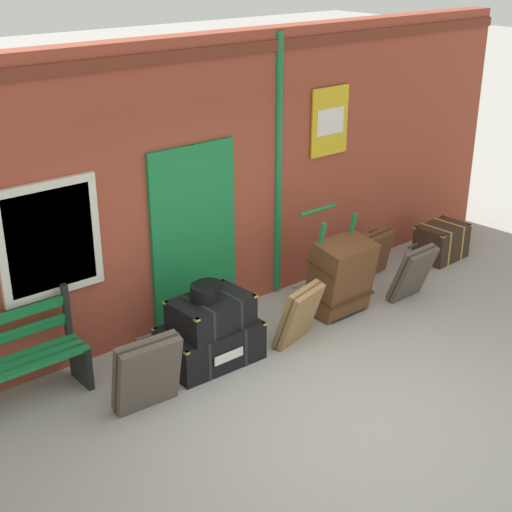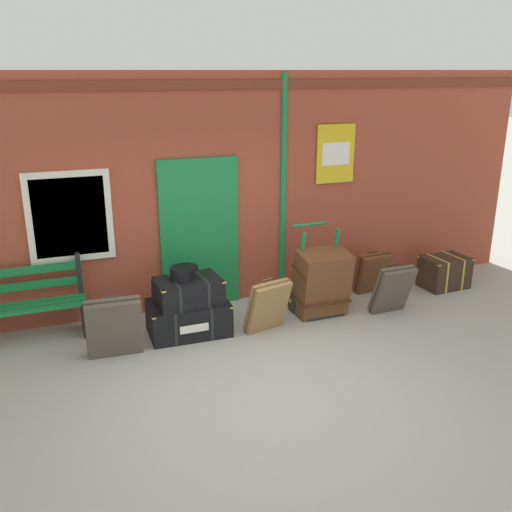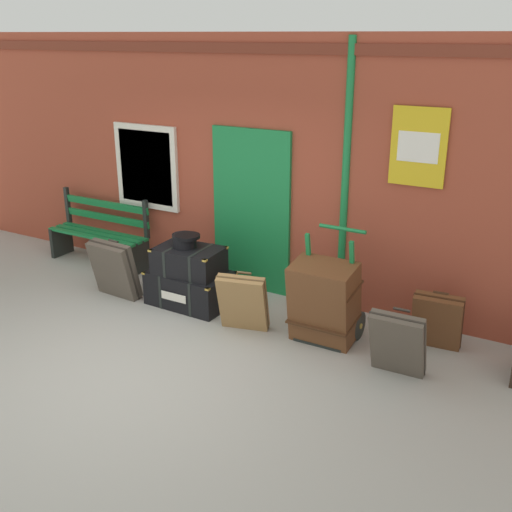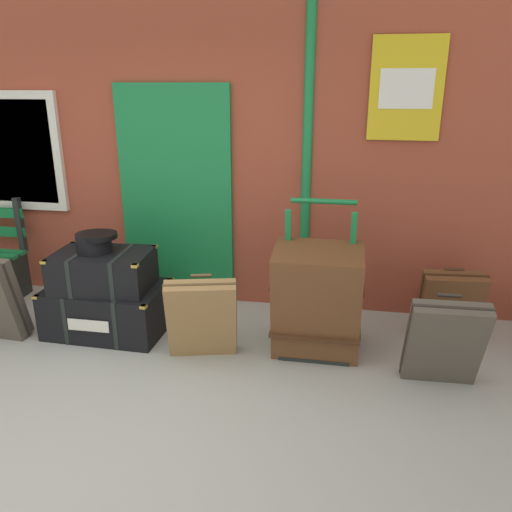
{
  "view_description": "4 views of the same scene",
  "coord_description": "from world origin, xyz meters",
  "px_view_note": "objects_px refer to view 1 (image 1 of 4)",
  "views": [
    {
      "loc": [
        -4.32,
        -3.92,
        4.11
      ],
      "look_at": [
        0.43,
        1.85,
        0.9
      ],
      "focal_mm": 52.15,
      "sensor_mm": 36.0,
      "label": 1
    },
    {
      "loc": [
        -1.92,
        -4.83,
        3.2
      ],
      "look_at": [
        0.57,
        1.71,
        0.89
      ],
      "focal_mm": 39.71,
      "sensor_mm": 36.0,
      "label": 2
    },
    {
      "loc": [
        3.78,
        -4.01,
        3.18
      ],
      "look_at": [
        0.53,
        1.64,
        0.79
      ],
      "focal_mm": 42.69,
      "sensor_mm": 36.0,
      "label": 3
    },
    {
      "loc": [
        1.62,
        -2.16,
        2.09
      ],
      "look_at": [
        0.9,
        1.85,
        0.7
      ],
      "focal_mm": 35.52,
      "sensor_mm": 36.0,
      "label": 4
    }
  ],
  "objects_px": {
    "large_brown_trunk": "(341,277)",
    "suitcase_charcoal": "(413,273)",
    "steamer_trunk_middle": "(211,312)",
    "round_hatbox": "(205,291)",
    "suitcase_umber": "(373,253)",
    "suitcase_caramel": "(299,315)",
    "porters_trolley": "(330,287)",
    "platform_bench": "(1,367)",
    "steamer_trunk_base": "(210,343)",
    "corner_trunk": "(441,242)",
    "suitcase_tan": "(147,373)"
  },
  "relations": [
    {
      "from": "steamer_trunk_middle",
      "to": "suitcase_umber",
      "type": "bearing_deg",
      "value": 8.11
    },
    {
      "from": "platform_bench",
      "to": "round_hatbox",
      "type": "xyz_separation_m",
      "value": [
        1.95,
        -0.56,
        0.39
      ]
    },
    {
      "from": "platform_bench",
      "to": "suitcase_charcoal",
      "type": "distance_m",
      "value": 4.84
    },
    {
      "from": "platform_bench",
      "to": "suitcase_caramel",
      "type": "bearing_deg",
      "value": -16.41
    },
    {
      "from": "suitcase_tan",
      "to": "suitcase_charcoal",
      "type": "bearing_deg",
      "value": -1.47
    },
    {
      "from": "steamer_trunk_middle",
      "to": "large_brown_trunk",
      "type": "relative_size",
      "value": 0.9
    },
    {
      "from": "round_hatbox",
      "to": "porters_trolley",
      "type": "distance_m",
      "value": 1.97
    },
    {
      "from": "suitcase_umber",
      "to": "corner_trunk",
      "type": "height_order",
      "value": "suitcase_umber"
    },
    {
      "from": "steamer_trunk_middle",
      "to": "round_hatbox",
      "type": "distance_m",
      "value": 0.26
    },
    {
      "from": "suitcase_charcoal",
      "to": "steamer_trunk_middle",
      "type": "bearing_deg",
      "value": 172.05
    },
    {
      "from": "suitcase_charcoal",
      "to": "suitcase_umber",
      "type": "bearing_deg",
      "value": 77.05
    },
    {
      "from": "round_hatbox",
      "to": "suitcase_umber",
      "type": "relative_size",
      "value": 0.55
    },
    {
      "from": "suitcase_tan",
      "to": "suitcase_caramel",
      "type": "bearing_deg",
      "value": -0.33
    },
    {
      "from": "corner_trunk",
      "to": "steamer_trunk_middle",
      "type": "bearing_deg",
      "value": -177.17
    },
    {
      "from": "steamer_trunk_base",
      "to": "large_brown_trunk",
      "type": "distance_m",
      "value": 1.85
    },
    {
      "from": "steamer_trunk_middle",
      "to": "corner_trunk",
      "type": "xyz_separation_m",
      "value": [
        4.08,
        0.2,
        -0.34
      ]
    },
    {
      "from": "round_hatbox",
      "to": "porters_trolley",
      "type": "relative_size",
      "value": 0.29
    },
    {
      "from": "porters_trolley",
      "to": "suitcase_tan",
      "type": "distance_m",
      "value": 2.82
    },
    {
      "from": "steamer_trunk_middle",
      "to": "suitcase_umber",
      "type": "height_order",
      "value": "steamer_trunk_middle"
    },
    {
      "from": "steamer_trunk_base",
      "to": "porters_trolley",
      "type": "xyz_separation_m",
      "value": [
        1.83,
        0.09,
        0.06
      ]
    },
    {
      "from": "platform_bench",
      "to": "suitcase_umber",
      "type": "bearing_deg",
      "value": -1.76
    },
    {
      "from": "platform_bench",
      "to": "steamer_trunk_base",
      "type": "xyz_separation_m",
      "value": [
        2.0,
        -0.55,
        -0.23
      ]
    },
    {
      "from": "steamer_trunk_base",
      "to": "suitcase_tan",
      "type": "distance_m",
      "value": 1.02
    },
    {
      "from": "steamer_trunk_base",
      "to": "round_hatbox",
      "type": "height_order",
      "value": "round_hatbox"
    },
    {
      "from": "large_brown_trunk",
      "to": "suitcase_charcoal",
      "type": "bearing_deg",
      "value": -19.02
    },
    {
      "from": "platform_bench",
      "to": "steamer_trunk_middle",
      "type": "height_order",
      "value": "platform_bench"
    },
    {
      "from": "platform_bench",
      "to": "steamer_trunk_middle",
      "type": "relative_size",
      "value": 1.9
    },
    {
      "from": "steamer_trunk_base",
      "to": "suitcase_caramel",
      "type": "distance_m",
      "value": 1.01
    },
    {
      "from": "suitcase_caramel",
      "to": "corner_trunk",
      "type": "bearing_deg",
      "value": 9.08
    },
    {
      "from": "suitcase_umber",
      "to": "suitcase_caramel",
      "type": "bearing_deg",
      "value": -160.12
    },
    {
      "from": "steamer_trunk_base",
      "to": "steamer_trunk_middle",
      "type": "bearing_deg",
      "value": -76.94
    },
    {
      "from": "suitcase_tan",
      "to": "suitcase_umber",
      "type": "xyz_separation_m",
      "value": [
        3.89,
        0.71,
        -0.06
      ]
    },
    {
      "from": "steamer_trunk_middle",
      "to": "suitcase_caramel",
      "type": "height_order",
      "value": "steamer_trunk_middle"
    },
    {
      "from": "steamer_trunk_base",
      "to": "large_brown_trunk",
      "type": "bearing_deg",
      "value": -2.75
    },
    {
      "from": "suitcase_umber",
      "to": "large_brown_trunk",
      "type": "bearing_deg",
      "value": -156.32
    },
    {
      "from": "platform_bench",
      "to": "large_brown_trunk",
      "type": "relative_size",
      "value": 1.71
    },
    {
      "from": "steamer_trunk_middle",
      "to": "large_brown_trunk",
      "type": "xyz_separation_m",
      "value": [
        1.83,
        -0.07,
        -0.11
      ]
    },
    {
      "from": "steamer_trunk_base",
      "to": "suitcase_umber",
      "type": "relative_size",
      "value": 1.63
    },
    {
      "from": "suitcase_caramel",
      "to": "porters_trolley",
      "type": "bearing_deg",
      "value": 24.89
    },
    {
      "from": "large_brown_trunk",
      "to": "suitcase_umber",
      "type": "relative_size",
      "value": 1.48
    },
    {
      "from": "round_hatbox",
      "to": "platform_bench",
      "type": "bearing_deg",
      "value": 164.02
    },
    {
      "from": "platform_bench",
      "to": "suitcase_tan",
      "type": "bearing_deg",
      "value": -39.46
    },
    {
      "from": "large_brown_trunk",
      "to": "suitcase_charcoal",
      "type": "height_order",
      "value": "large_brown_trunk"
    },
    {
      "from": "platform_bench",
      "to": "porters_trolley",
      "type": "xyz_separation_m",
      "value": [
        3.83,
        -0.46,
        -0.17
      ]
    },
    {
      "from": "platform_bench",
      "to": "suitcase_caramel",
      "type": "distance_m",
      "value": 3.08
    },
    {
      "from": "steamer_trunk_middle",
      "to": "round_hatbox",
      "type": "bearing_deg",
      "value": 168.13
    },
    {
      "from": "large_brown_trunk",
      "to": "corner_trunk",
      "type": "relative_size",
      "value": 1.31
    },
    {
      "from": "steamer_trunk_middle",
      "to": "suitcase_umber",
      "type": "xyz_separation_m",
      "value": [
        2.93,
        0.42,
        -0.27
      ]
    },
    {
      "from": "steamer_trunk_middle",
      "to": "suitcase_tan",
      "type": "bearing_deg",
      "value": -163.28
    },
    {
      "from": "steamer_trunk_base",
      "to": "round_hatbox",
      "type": "bearing_deg",
      "value": -169.49
    }
  ]
}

